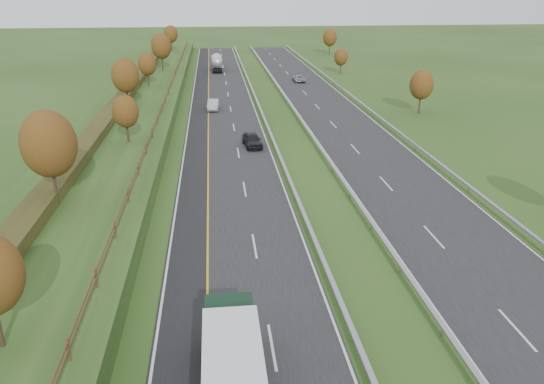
{
  "coord_description": "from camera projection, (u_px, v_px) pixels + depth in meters",
  "views": [
    {
      "loc": [
        -1.36,
        -12.51,
        18.25
      ],
      "look_at": [
        3.17,
        28.43,
        2.2
      ],
      "focal_mm": 35.0,
      "sensor_mm": 36.0,
      "label": 1
    }
  ],
  "objects": [
    {
      "name": "ground",
      "position": [
        286.0,
        134.0,
        70.11
      ],
      "size": [
        400.0,
        400.0,
        0.0
      ],
      "primitive_type": "plane",
      "color": "#284619",
      "rests_on": "ground"
    },
    {
      "name": "near_carriageway",
      "position": [
        225.0,
        126.0,
        73.91
      ],
      "size": [
        10.5,
        200.0,
        0.04
      ],
      "primitive_type": "cube",
      "color": "black",
      "rests_on": "ground"
    },
    {
      "name": "far_carriageway",
      "position": [
        340.0,
        123.0,
        75.61
      ],
      "size": [
        10.5,
        200.0,
        0.04
      ],
      "primitive_type": "cube",
      "color": "black",
      "rests_on": "ground"
    },
    {
      "name": "hard_shoulder",
      "position": [
        198.0,
        127.0,
        73.53
      ],
      "size": [
        3.0,
        200.0,
        0.04
      ],
      "primitive_type": "cube",
      "color": "black",
      "rests_on": "ground"
    },
    {
      "name": "lane_markings",
      "position": [
        270.0,
        125.0,
        74.45
      ],
      "size": [
        26.75,
        200.0,
        0.01
      ],
      "color": "silver",
      "rests_on": "near_carriageway"
    },
    {
      "name": "embankment_left",
      "position": [
        129.0,
        122.0,
        72.22
      ],
      "size": [
        12.0,
        200.0,
        2.0
      ],
      "primitive_type": "cube",
      "color": "#284619",
      "rests_on": "ground"
    },
    {
      "name": "hedge_left",
      "position": [
        113.0,
        111.0,
        71.46
      ],
      "size": [
        2.2,
        180.0,
        1.1
      ],
      "primitive_type": "cube",
      "color": "#313616",
      "rests_on": "embankment_left"
    },
    {
      "name": "fence_left",
      "position": [
        161.0,
        109.0,
        71.68
      ],
      "size": [
        0.12,
        189.06,
        1.2
      ],
      "color": "#422B19",
      "rests_on": "embankment_left"
    },
    {
      "name": "median_barrier_near",
      "position": [
        265.0,
        121.0,
        74.28
      ],
      "size": [
        0.32,
        200.0,
        0.71
      ],
      "color": "#96999E",
      "rests_on": "ground"
    },
    {
      "name": "median_barrier_far",
      "position": [
        301.0,
        120.0,
        74.8
      ],
      "size": [
        0.32,
        200.0,
        0.71
      ],
      "color": "#96999E",
      "rests_on": "ground"
    },
    {
      "name": "outer_barrier_far",
      "position": [
        380.0,
        118.0,
        75.98
      ],
      "size": [
        0.32,
        200.0,
        0.71
      ],
      "color": "#96999E",
      "rests_on": "ground"
    },
    {
      "name": "trees_left",
      "position": [
        124.0,
        86.0,
        67.19
      ],
      "size": [
        6.64,
        164.3,
        7.66
      ],
      "color": "#2D2116",
      "rests_on": "embankment_left"
    },
    {
      "name": "trees_far",
      "position": [
        374.0,
        64.0,
        102.49
      ],
      "size": [
        8.45,
        118.6,
        7.12
      ],
      "color": "#2D2116",
      "rests_on": "ground"
    },
    {
      "name": "road_tanker",
      "position": [
        217.0,
        62.0,
        122.36
      ],
      "size": [
        2.4,
        11.22,
        3.46
      ],
      "color": "silver",
      "rests_on": "near_carriageway"
    },
    {
      "name": "car_dark_near",
      "position": [
        252.0,
        140.0,
        64.1
      ],
      "size": [
        2.48,
        5.04,
        1.65
      ],
      "primitive_type": "imported",
      "rotation": [
        0.0,
        0.0,
        0.11
      ],
      "color": "black",
      "rests_on": "near_carriageway"
    },
    {
      "name": "car_silver_mid",
      "position": [
        213.0,
        105.0,
        83.32
      ],
      "size": [
        2.06,
        4.91,
        1.58
      ],
      "primitive_type": "imported",
      "rotation": [
        0.0,
        0.0,
        -0.08
      ],
      "color": "#ADADB1",
      "rests_on": "near_carriageway"
    },
    {
      "name": "car_small_far",
      "position": [
        217.0,
        59.0,
        137.05
      ],
      "size": [
        1.92,
        4.55,
        1.31
      ],
      "primitive_type": "imported",
      "rotation": [
        0.0,
        0.0,
        0.02
      ],
      "color": "#141C3F",
      "rests_on": "near_carriageway"
    },
    {
      "name": "car_oncoming",
      "position": [
        299.0,
        78.0,
        107.89
      ],
      "size": [
        2.22,
        4.77,
        1.32
      ],
      "primitive_type": "imported",
      "rotation": [
        0.0,
        0.0,
        3.15
      ],
      "color": "#99999D",
      "rests_on": "far_carriageway"
    }
  ]
}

